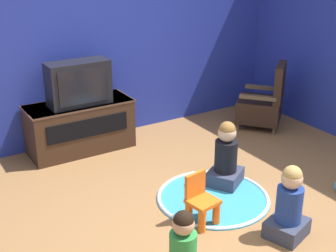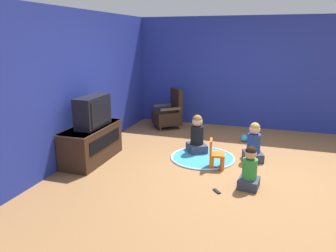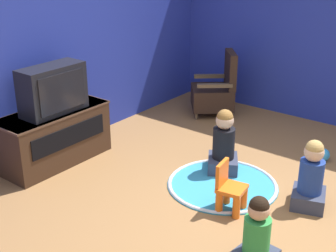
# 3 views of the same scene
# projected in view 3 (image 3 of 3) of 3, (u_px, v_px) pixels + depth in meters

# --- Properties ---
(ground_plane) EXTENTS (30.00, 30.00, 0.00)m
(ground_plane) POSITION_uv_depth(u_px,v_px,m) (242.00, 211.00, 4.45)
(ground_plane) COLOR olive
(wall_back) EXTENTS (5.81, 0.12, 2.57)m
(wall_back) POSITION_uv_depth(u_px,v_px,m) (47.00, 44.00, 5.36)
(wall_back) COLOR #23339E
(wall_back) RESTS_ON ground_plane
(tv_cabinet) EXTENTS (1.29, 0.55, 0.62)m
(tv_cabinet) POSITION_uv_depth(u_px,v_px,m) (54.00, 136.00, 5.32)
(tv_cabinet) COLOR #382316
(tv_cabinet) RESTS_ON ground_plane
(television) EXTENTS (0.74, 0.32, 0.53)m
(television) POSITION_uv_depth(u_px,v_px,m) (53.00, 89.00, 5.07)
(television) COLOR black
(television) RESTS_ON tv_cabinet
(black_armchair) EXTENTS (0.78, 0.79, 0.92)m
(black_armchair) POSITION_uv_depth(u_px,v_px,m) (216.00, 91.00, 6.75)
(black_armchair) COLOR brown
(black_armchair) RESTS_ON ground_plane
(yellow_kid_chair) EXTENTS (0.29, 0.28, 0.49)m
(yellow_kid_chair) POSITION_uv_depth(u_px,v_px,m) (230.00, 191.00, 4.40)
(yellow_kid_chair) COLOR orange
(yellow_kid_chair) RESTS_ON ground_plane
(play_mat) EXTENTS (1.16, 1.16, 0.04)m
(play_mat) POSITION_uv_depth(u_px,v_px,m) (222.00, 184.00, 4.91)
(play_mat) COLOR teal
(play_mat) RESTS_ON ground_plane
(child_watching_left) EXTENTS (0.48, 0.47, 0.72)m
(child_watching_left) POSITION_uv_depth(u_px,v_px,m) (224.00, 145.00, 5.11)
(child_watching_left) COLOR #33384C
(child_watching_left) RESTS_ON ground_plane
(child_watching_center) EXTENTS (0.35, 0.31, 0.63)m
(child_watching_center) POSITION_uv_depth(u_px,v_px,m) (257.00, 237.00, 3.61)
(child_watching_center) COLOR #33384C
(child_watching_center) RESTS_ON ground_plane
(child_watching_right) EXTENTS (0.43, 0.40, 0.69)m
(child_watching_right) POSITION_uv_depth(u_px,v_px,m) (311.00, 178.00, 4.44)
(child_watching_right) COLOR #33384C
(child_watching_right) RESTS_ON ground_plane
(toy_ball) EXTENTS (0.15, 0.15, 0.15)m
(toy_ball) POSITION_uv_depth(u_px,v_px,m) (323.00, 155.00, 5.42)
(toy_ball) COLOR #3399E5
(toy_ball) RESTS_ON ground_plane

